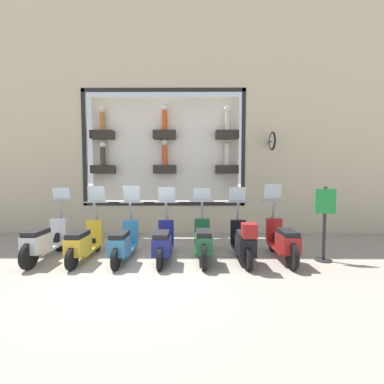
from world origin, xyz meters
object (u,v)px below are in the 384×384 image
Objects in this scene: scooter_navy_3 at (163,242)px; scooter_yellow_5 at (84,242)px; scooter_black_1 at (244,241)px; scooter_green_2 at (203,241)px; scooter_teal_4 at (123,242)px; scooter_silver_6 at (44,241)px; scooter_red_0 at (283,241)px; shop_sign_post at (325,221)px.

scooter_yellow_5 reaches higher than scooter_navy_3.
scooter_black_1 reaches higher than scooter_green_2.
scooter_teal_4 is 1.78m from scooter_silver_6.
scooter_teal_4 is at bearing -90.19° from scooter_silver_6.
scooter_red_0 is 1.09× the size of shop_sign_post.
scooter_navy_3 reaches higher than scooter_green_2.
scooter_red_0 is 1.01× the size of scooter_yellow_5.
scooter_silver_6 is at bearing 89.81° from scooter_teal_4.
scooter_teal_4 is (-0.01, 1.78, -0.02)m from scooter_green_2.
scooter_black_1 reaches higher than scooter_silver_6.
scooter_silver_6 is (0.01, 2.67, 0.02)m from scooter_navy_3.
scooter_black_1 is (-0.07, 0.89, 0.01)m from scooter_red_0.
scooter_navy_3 is 1.00× the size of scooter_yellow_5.
scooter_green_2 is at bearing 85.57° from scooter_black_1.
scooter_green_2 is 2.67m from scooter_yellow_5.
scooter_silver_6 is 1.09× the size of shop_sign_post.
scooter_black_1 is 1.78m from scooter_navy_3.
scooter_teal_4 is 1.00× the size of scooter_yellow_5.
scooter_red_0 is 1.00× the size of scooter_green_2.
scooter_yellow_5 is at bearing 90.11° from scooter_red_0.
scooter_navy_3 is at bearing 90.35° from scooter_green_2.
scooter_red_0 is 1.02m from shop_sign_post.
scooter_yellow_5 is (-0.00, 2.67, -0.02)m from scooter_green_2.
scooter_black_1 is 3.56m from scooter_yellow_5.
scooter_silver_6 is (0.01, 0.89, 0.02)m from scooter_yellow_5.
scooter_black_1 is at bearing 92.58° from shop_sign_post.
scooter_yellow_5 is 1.07× the size of shop_sign_post.
scooter_green_2 is at bearing -90.01° from scooter_silver_6.
shop_sign_post is (0.02, -4.48, 0.48)m from scooter_teal_4.
scooter_red_0 is 2.67m from scooter_navy_3.
shop_sign_post is at bearing -89.71° from scooter_navy_3.
scooter_black_1 is at bearing -94.43° from scooter_green_2.
scooter_navy_3 is at bearing -90.02° from scooter_yellow_5.
scooter_black_1 is 0.99× the size of scooter_silver_6.
scooter_green_2 is at bearing 90.12° from scooter_red_0.
scooter_navy_3 is 0.89m from scooter_teal_4.
shop_sign_post is at bearing -89.74° from scooter_green_2.
shop_sign_post is at bearing -87.42° from scooter_black_1.
shop_sign_post is (0.01, -2.70, 0.46)m from scooter_green_2.
shop_sign_post reaches higher than scooter_navy_3.
scooter_teal_4 is at bearing 90.23° from shop_sign_post.
scooter_yellow_5 reaches higher than scooter_silver_6.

